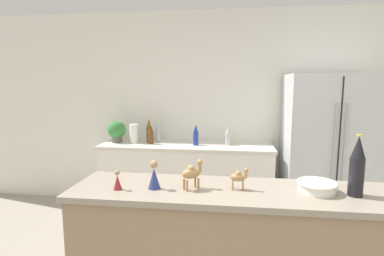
{
  "coord_description": "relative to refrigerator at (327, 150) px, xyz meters",
  "views": [
    {
      "loc": [
        0.03,
        -1.2,
        1.61
      ],
      "look_at": [
        -0.31,
        1.43,
        1.23
      ],
      "focal_mm": 28.0,
      "sensor_mm": 36.0,
      "label": 1
    }
  ],
  "objects": [
    {
      "name": "wall_back",
      "position": [
        -1.14,
        0.4,
        0.41
      ],
      "size": [
        8.0,
        0.06,
        2.55
      ],
      "color": "white",
      "rests_on": "ground_plane"
    },
    {
      "name": "back_counter",
      "position": [
        -1.65,
        0.07,
        -0.42
      ],
      "size": [
        2.11,
        0.63,
        0.89
      ],
      "color": "white",
      "rests_on": "ground_plane"
    },
    {
      "name": "refrigerator",
      "position": [
        0.0,
        0.0,
        0.0
      ],
      "size": [
        0.96,
        0.72,
        1.73
      ],
      "color": "silver",
      "rests_on": "ground_plane"
    },
    {
      "name": "potted_plant",
      "position": [
        -2.55,
        0.08,
        0.17
      ],
      "size": [
        0.22,
        0.22,
        0.27
      ],
      "color": "#595451",
      "rests_on": "back_counter"
    },
    {
      "name": "paper_towel_roll",
      "position": [
        -2.31,
        0.06,
        0.14
      ],
      "size": [
        0.11,
        0.11,
        0.24
      ],
      "color": "white",
      "rests_on": "back_counter"
    },
    {
      "name": "back_bottle_0",
      "position": [
        -2.14,
        0.14,
        0.16
      ],
      "size": [
        0.07,
        0.07,
        0.3
      ],
      "color": "brown",
      "rests_on": "back_counter"
    },
    {
      "name": "back_bottle_1",
      "position": [
        -2.09,
        0.02,
        0.14
      ],
      "size": [
        0.07,
        0.07,
        0.25
      ],
      "color": "brown",
      "rests_on": "back_counter"
    },
    {
      "name": "back_bottle_2",
      "position": [
        -1.53,
        0.01,
        0.14
      ],
      "size": [
        0.07,
        0.07,
        0.26
      ],
      "color": "navy",
      "rests_on": "back_counter"
    },
    {
      "name": "back_bottle_3",
      "position": [
        -2.02,
        0.14,
        0.14
      ],
      "size": [
        0.06,
        0.06,
        0.26
      ],
      "color": "#B2B7BC",
      "rests_on": "back_counter"
    },
    {
      "name": "back_bottle_4",
      "position": [
        -1.14,
        0.07,
        0.13
      ],
      "size": [
        0.07,
        0.07,
        0.23
      ],
      "color": "#B2B7BC",
      "rests_on": "back_counter"
    },
    {
      "name": "wine_bottle",
      "position": [
        -0.43,
        -1.86,
        0.31
      ],
      "size": [
        0.08,
        0.08,
        0.34
      ],
      "color": "black",
      "rests_on": "bar_counter"
    },
    {
      "name": "fruit_bowl",
      "position": [
        -0.62,
        -1.83,
        0.18
      ],
      "size": [
        0.22,
        0.22,
        0.06
      ],
      "color": "white",
      "rests_on": "bar_counter"
    },
    {
      "name": "camel_figurine",
      "position": [
        -1.33,
        -1.87,
        0.24
      ],
      "size": [
        0.13,
        0.12,
        0.17
      ],
      "color": "#A87F4C",
      "rests_on": "bar_counter"
    },
    {
      "name": "camel_figurine_second",
      "position": [
        -1.06,
        -1.85,
        0.22
      ],
      "size": [
        0.1,
        0.05,
        0.13
      ],
      "color": "#A87F4C",
      "rests_on": "bar_counter"
    },
    {
      "name": "wise_man_figurine_crimson",
      "position": [
        -1.55,
        -1.89,
        0.22
      ],
      "size": [
        0.07,
        0.07,
        0.17
      ],
      "color": "navy",
      "rests_on": "bar_counter"
    },
    {
      "name": "wise_man_figurine_purple",
      "position": [
        -1.75,
        -1.93,
        0.19
      ],
      "size": [
        0.05,
        0.05,
        0.12
      ],
      "color": "maroon",
      "rests_on": "bar_counter"
    }
  ]
}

